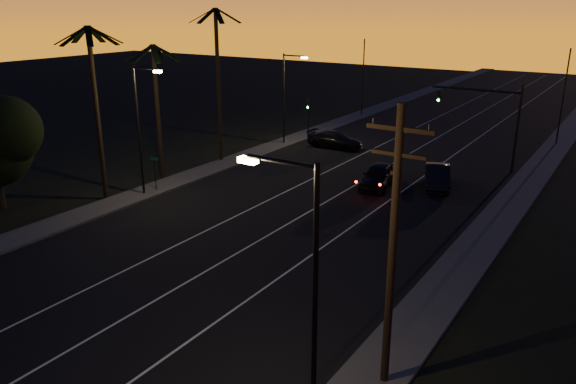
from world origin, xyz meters
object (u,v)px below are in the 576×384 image
Objects in this scene: signal_mast at (488,110)px; right_car at (437,176)px; cross_car at (335,140)px; utility_pole at (393,246)px; lead_car at (378,176)px.

signal_mast is 1.36× the size of right_car.
right_car is at bearing -101.48° from signal_mast.
cross_car is (-11.90, 6.42, -0.06)m from right_car.
utility_pole is 30.33m from signal_mast.
lead_car is 4.33m from right_car.
utility_pole reaches higher than cross_car.
utility_pole is 34.66m from cross_car.
utility_pole is 23.26m from lead_car.
lead_car is at bearing -46.60° from cross_car.
cross_car is at bearing 151.64° from right_car.
utility_pole is 24.14m from right_car.
utility_pole reaches higher than right_car.
cross_car is at bearing 133.40° from lead_car.
signal_mast is (-4.46, 29.99, -0.53)m from utility_pole.
signal_mast reaches higher than lead_car.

